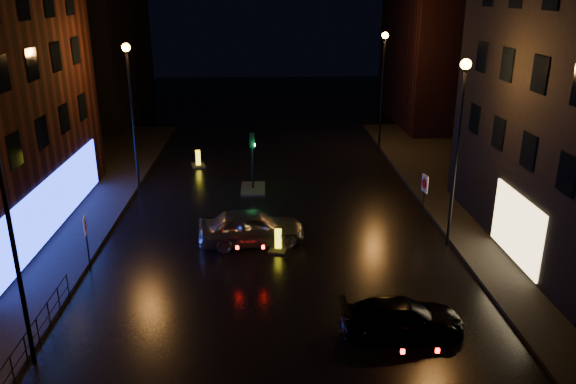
% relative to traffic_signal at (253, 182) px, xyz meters
% --- Properties ---
extents(ground, '(120.00, 120.00, 0.00)m').
position_rel_traffic_signal_xyz_m(ground, '(1.20, -14.00, -0.50)').
color(ground, black).
rests_on(ground, ground).
extents(pavement_right, '(12.00, 44.00, 0.15)m').
position_rel_traffic_signal_xyz_m(pavement_right, '(15.20, -6.00, -0.43)').
color(pavement_right, black).
rests_on(pavement_right, ground).
extents(building_far_left, '(8.00, 16.00, 14.00)m').
position_rel_traffic_signal_xyz_m(building_far_left, '(-14.80, 21.00, 6.50)').
color(building_far_left, black).
rests_on(building_far_left, ground).
extents(building_far_right, '(8.00, 14.00, 12.00)m').
position_rel_traffic_signal_xyz_m(building_far_right, '(16.20, 18.00, 5.50)').
color(building_far_right, black).
rests_on(building_far_right, ground).
extents(street_lamp_lnear, '(0.44, 0.44, 8.37)m').
position_rel_traffic_signal_xyz_m(street_lamp_lnear, '(-6.60, -16.00, 5.06)').
color(street_lamp_lnear, black).
rests_on(street_lamp_lnear, ground).
extents(street_lamp_lfar, '(0.44, 0.44, 8.37)m').
position_rel_traffic_signal_xyz_m(street_lamp_lfar, '(-6.60, -0.00, 5.06)').
color(street_lamp_lfar, black).
rests_on(street_lamp_lfar, ground).
extents(street_lamp_rnear, '(0.44, 0.44, 8.37)m').
position_rel_traffic_signal_xyz_m(street_lamp_rnear, '(9.00, -8.00, 5.06)').
color(street_lamp_rnear, black).
rests_on(street_lamp_rnear, ground).
extents(street_lamp_rfar, '(0.44, 0.44, 8.37)m').
position_rel_traffic_signal_xyz_m(street_lamp_rfar, '(9.00, 8.00, 5.06)').
color(street_lamp_rfar, black).
rests_on(street_lamp_rfar, ground).
extents(traffic_signal, '(1.40, 2.40, 3.45)m').
position_rel_traffic_signal_xyz_m(traffic_signal, '(0.00, 0.00, 0.00)').
color(traffic_signal, black).
rests_on(traffic_signal, ground).
extents(guard_railing, '(0.05, 6.04, 1.00)m').
position_rel_traffic_signal_xyz_m(guard_railing, '(-6.80, -15.00, 0.24)').
color(guard_railing, black).
rests_on(guard_railing, ground).
extents(silver_hatchback, '(5.01, 2.49, 1.64)m').
position_rel_traffic_signal_xyz_m(silver_hatchback, '(0.05, -7.44, 0.32)').
color(silver_hatchback, '#9B9FA3').
rests_on(silver_hatchback, ground).
extents(dark_sedan, '(4.30, 1.93, 1.22)m').
position_rel_traffic_signal_xyz_m(dark_sedan, '(5.24, -14.88, 0.11)').
color(dark_sedan, black).
rests_on(dark_sedan, ground).
extents(bollard_near, '(0.98, 1.27, 0.99)m').
position_rel_traffic_signal_xyz_m(bollard_near, '(1.25, -8.16, -0.28)').
color(bollard_near, black).
rests_on(bollard_near, ground).
extents(bollard_far, '(1.10, 1.41, 1.09)m').
position_rel_traffic_signal_xyz_m(bollard_far, '(-3.71, 4.85, -0.26)').
color(bollard_far, black).
rests_on(bollard_far, ground).
extents(road_sign_left, '(0.17, 0.55, 2.29)m').
position_rel_traffic_signal_xyz_m(road_sign_left, '(-6.70, -9.59, 1.22)').
color(road_sign_left, black).
rests_on(road_sign_left, ground).
extents(road_sign_right, '(0.16, 0.63, 2.59)m').
position_rel_traffic_signal_xyz_m(road_sign_right, '(8.46, -5.61, 1.44)').
color(road_sign_right, black).
rests_on(road_sign_right, ground).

